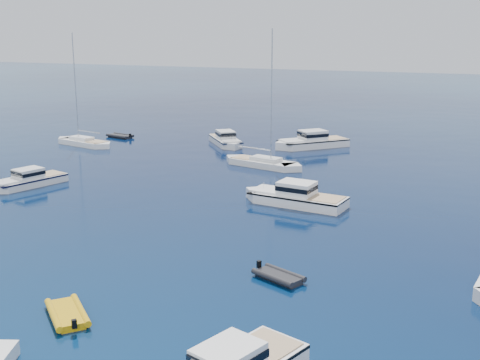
% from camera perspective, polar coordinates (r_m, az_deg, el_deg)
% --- Properties ---
extents(ground, '(400.00, 400.00, 0.00)m').
position_cam_1_polar(ground, '(34.41, -18.06, -11.96)').
color(ground, navy).
rests_on(ground, ground).
extents(motor_cruiser_left, '(4.71, 8.68, 2.18)m').
position_cam_1_polar(motor_cruiser_left, '(62.15, -19.03, -0.55)').
color(motor_cruiser_left, silver).
rests_on(motor_cruiser_left, ground).
extents(motor_cruiser_centre, '(10.11, 4.09, 2.58)m').
position_cam_1_polar(motor_cruiser_centre, '(52.89, 5.03, -2.26)').
color(motor_cruiser_centre, white).
rests_on(motor_cruiser_centre, ground).
extents(motor_cruiser_distant, '(9.61, 9.90, 2.77)m').
position_cam_1_polar(motor_cruiser_distant, '(78.79, 6.58, 3.02)').
color(motor_cruiser_distant, white).
rests_on(motor_cruiser_distant, ground).
extents(motor_cruiser_horizon, '(7.75, 8.55, 2.33)m').
position_cam_1_polar(motor_cruiser_horizon, '(80.10, -1.30, 3.29)').
color(motor_cruiser_horizon, silver).
rests_on(motor_cruiser_horizon, ground).
extents(sailboat_centre, '(10.69, 4.94, 15.21)m').
position_cam_1_polar(sailboat_centre, '(67.38, 2.12, 1.28)').
color(sailboat_centre, silver).
rests_on(sailboat_centre, ground).
extents(sailboat_far_l, '(10.36, 4.77, 14.75)m').
position_cam_1_polar(sailboat_far_l, '(82.34, -14.22, 3.15)').
color(sailboat_far_l, white).
rests_on(sailboat_far_l, ground).
extents(tender_yellow, '(4.27, 4.10, 0.95)m').
position_cam_1_polar(tender_yellow, '(33.94, -15.66, -12.15)').
color(tender_yellow, '#D09C0C').
rests_on(tender_yellow, ground).
extents(tender_grey_near, '(3.74, 2.96, 0.95)m').
position_cam_1_polar(tender_grey_near, '(37.34, 3.59, -9.19)').
color(tender_grey_near, black).
rests_on(tender_grey_near, ground).
extents(tender_grey_far, '(4.29, 2.89, 0.95)m').
position_cam_1_polar(tender_grey_far, '(87.07, -11.03, 3.88)').
color(tender_grey_far, black).
rests_on(tender_grey_far, ground).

